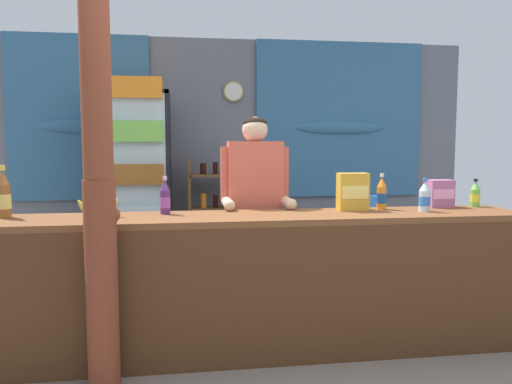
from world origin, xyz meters
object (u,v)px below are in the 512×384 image
at_px(bottle_shelf_rack, 210,212).
at_px(soda_bottle_orange_soda, 382,194).
at_px(soda_bottle_grape_soda, 165,198).
at_px(banana_bunch, 99,208).
at_px(shopkeeper, 255,196).
at_px(plastic_lawn_chair, 356,231).
at_px(soda_bottle_iced_tea, 3,195).
at_px(soda_bottle_water, 425,197).
at_px(stall_counter, 248,272).
at_px(snack_box_choco_powder, 353,192).
at_px(drink_fridge, 132,171).
at_px(soda_bottle_lime_soda, 475,195).
at_px(snack_box_wafer, 440,193).
at_px(timber_post, 99,189).

bearing_deg(bottle_shelf_rack, soda_bottle_orange_soda, -62.56).
xyz_separation_m(soda_bottle_grape_soda, banana_bunch, (-0.41, -0.09, -0.05)).
bearing_deg(shopkeeper, soda_bottle_orange_soda, -21.09).
distance_m(plastic_lawn_chair, soda_bottle_grape_soda, 2.47).
bearing_deg(soda_bottle_iced_tea, soda_bottle_water, -2.44).
bearing_deg(banana_bunch, plastic_lawn_chair, 35.38).
xyz_separation_m(stall_counter, snack_box_choco_powder, (0.77, 0.25, 0.48)).
height_order(stall_counter, drink_fridge, drink_fridge).
bearing_deg(soda_bottle_orange_soda, soda_bottle_iced_tea, -179.24).
bearing_deg(plastic_lawn_chair, soda_bottle_lime_soda, -75.51).
distance_m(shopkeeper, banana_bunch, 1.14).
bearing_deg(snack_box_wafer, soda_bottle_lime_soda, -4.12).
distance_m(bottle_shelf_rack, soda_bottle_water, 2.66).
bearing_deg(shopkeeper, timber_post, -139.50).
bearing_deg(soda_bottle_grape_soda, bottle_shelf_rack, 79.17).
distance_m(soda_bottle_water, snack_box_wafer, 0.31).
height_order(soda_bottle_water, snack_box_choco_powder, snack_box_choco_powder).
bearing_deg(shopkeeper, soda_bottle_lime_soda, -10.19).
distance_m(drink_fridge, banana_bunch, 1.97).
bearing_deg(drink_fridge, soda_bottle_orange_soda, -44.50).
xyz_separation_m(drink_fridge, banana_bunch, (-0.02, -1.97, -0.12)).
distance_m(soda_bottle_grape_soda, snack_box_wafer, 1.98).
height_order(drink_fridge, banana_bunch, drink_fridge).
bearing_deg(timber_post, snack_box_choco_powder, 17.12).
height_order(soda_bottle_iced_tea, banana_bunch, soda_bottle_iced_tea).
xyz_separation_m(stall_counter, shopkeeper, (0.13, 0.59, 0.42)).
distance_m(soda_bottle_lime_soda, soda_bottle_orange_soda, 0.74).
bearing_deg(snack_box_wafer, banana_bunch, -175.95).
bearing_deg(soda_bottle_lime_soda, soda_bottle_iced_tea, -178.66).
height_order(stall_counter, plastic_lawn_chair, stall_counter).
bearing_deg(shopkeeper, plastic_lawn_chair, 44.06).
bearing_deg(drink_fridge, shopkeeper, -55.86).
bearing_deg(soda_bottle_water, snack_box_choco_powder, 163.71).
bearing_deg(timber_post, soda_bottle_grape_soda, 55.43).
xyz_separation_m(drink_fridge, soda_bottle_orange_soda, (1.89, -1.86, -0.07)).
distance_m(drink_fridge, plastic_lawn_chair, 2.36).
bearing_deg(snack_box_wafer, plastic_lawn_chair, 94.38).
height_order(soda_bottle_orange_soda, snack_box_wafer, soda_bottle_orange_soda).
distance_m(timber_post, soda_bottle_water, 2.13).
height_order(plastic_lawn_chair, soda_bottle_grape_soda, soda_bottle_grape_soda).
bearing_deg(soda_bottle_orange_soda, drink_fridge, 135.50).
bearing_deg(soda_bottle_orange_soda, shopkeeper, 158.91).
xyz_separation_m(drink_fridge, soda_bottle_water, (2.14, -2.01, -0.08)).
xyz_separation_m(stall_counter, bottle_shelf_rack, (-0.11, 2.37, 0.06)).
bearing_deg(soda_bottle_water, timber_post, -170.09).
relative_size(soda_bottle_lime_soda, snack_box_choco_powder, 0.79).
xyz_separation_m(soda_bottle_iced_tea, soda_bottle_lime_soda, (3.25, 0.08, -0.05)).
height_order(soda_bottle_grape_soda, banana_bunch, soda_bottle_grape_soda).
relative_size(drink_fridge, soda_bottle_iced_tea, 6.11).
height_order(plastic_lawn_chair, snack_box_choco_powder, snack_box_choco_powder).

